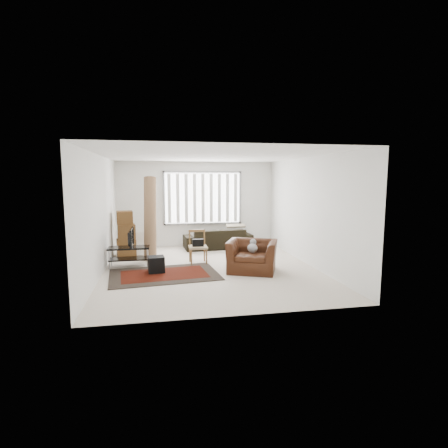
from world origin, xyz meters
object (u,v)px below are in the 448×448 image
object	(u,v)px
side_chair	(198,245)
armchair	(252,254)
tv_stand	(129,252)
moving_boxes	(126,235)
sofa	(218,235)

from	to	relation	value
side_chair	armchair	distance (m)	1.54
tv_stand	moving_boxes	world-z (taller)	moving_boxes
moving_boxes	tv_stand	bearing A→B (deg)	-82.32
tv_stand	side_chair	bearing A→B (deg)	1.16
tv_stand	side_chair	size ratio (longest dim) A/B	1.17
armchair	sofa	bearing A→B (deg)	119.00
side_chair	armchair	size ratio (longest dim) A/B	0.60
sofa	armchair	world-z (taller)	armchair
side_chair	sofa	bearing A→B (deg)	65.24
sofa	side_chair	bearing A→B (deg)	61.24
tv_stand	moving_boxes	bearing A→B (deg)	97.68
moving_boxes	armchair	xyz separation A→B (m)	(3.05, -2.25, -0.17)
side_chair	armchair	xyz separation A→B (m)	(1.17, -1.01, -0.05)
moving_boxes	side_chair	bearing A→B (deg)	-33.39
moving_boxes	sofa	world-z (taller)	moving_boxes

